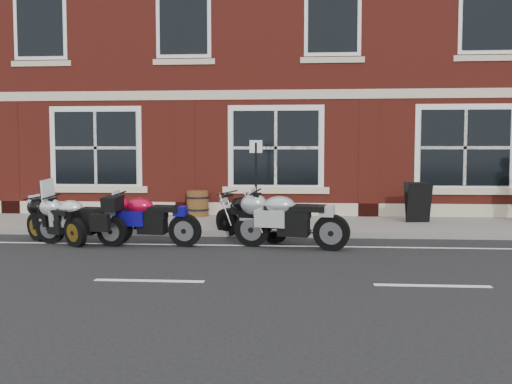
{
  "coord_description": "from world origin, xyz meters",
  "views": [
    {
      "loc": [
        2.16,
        -10.95,
        1.85
      ],
      "look_at": [
        1.19,
        1.6,
        0.97
      ],
      "focal_mm": 40.0,
      "sensor_mm": 36.0,
      "label": 1
    }
  ],
  "objects_px": {
    "moto_sport_silver": "(289,218)",
    "a_board_sign": "(418,202)",
    "moto_sport_red": "(149,218)",
    "moto_touring_silver": "(79,218)",
    "barrel_planter": "(198,203)",
    "moto_naked_black": "(249,215)",
    "moto_sport_black": "(55,219)",
    "parking_sign": "(256,178)"
  },
  "relations": [
    {
      "from": "moto_sport_black",
      "to": "a_board_sign",
      "type": "bearing_deg",
      "value": -34.97
    },
    {
      "from": "moto_sport_black",
      "to": "parking_sign",
      "type": "height_order",
      "value": "parking_sign"
    },
    {
      "from": "moto_sport_red",
      "to": "a_board_sign",
      "type": "xyz_separation_m",
      "value": [
        5.93,
        3.24,
        0.07
      ]
    },
    {
      "from": "moto_sport_red",
      "to": "moto_sport_black",
      "type": "distance_m",
      "value": 1.95
    },
    {
      "from": "moto_touring_silver",
      "to": "moto_sport_red",
      "type": "distance_m",
      "value": 1.42
    },
    {
      "from": "moto_sport_red",
      "to": "barrel_planter",
      "type": "bearing_deg",
      "value": 6.81
    },
    {
      "from": "a_board_sign",
      "to": "barrel_planter",
      "type": "bearing_deg",
      "value": 162.11
    },
    {
      "from": "moto_sport_silver",
      "to": "moto_sport_red",
      "type": "bearing_deg",
      "value": 99.52
    },
    {
      "from": "a_board_sign",
      "to": "barrel_planter",
      "type": "relative_size",
      "value": 1.44
    },
    {
      "from": "moto_touring_silver",
      "to": "barrel_planter",
      "type": "relative_size",
      "value": 2.89
    },
    {
      "from": "moto_naked_black",
      "to": "moto_sport_red",
      "type": "bearing_deg",
      "value": 154.95
    },
    {
      "from": "moto_touring_silver",
      "to": "moto_naked_black",
      "type": "distance_m",
      "value": 3.48
    },
    {
      "from": "moto_touring_silver",
      "to": "moto_sport_red",
      "type": "xyz_separation_m",
      "value": [
        1.42,
        0.06,
        0.01
      ]
    },
    {
      "from": "moto_sport_black",
      "to": "parking_sign",
      "type": "distance_m",
      "value": 4.35
    },
    {
      "from": "a_board_sign",
      "to": "moto_sport_red",
      "type": "bearing_deg",
      "value": -160.1
    },
    {
      "from": "moto_sport_red",
      "to": "parking_sign",
      "type": "height_order",
      "value": "parking_sign"
    },
    {
      "from": "moto_naked_black",
      "to": "parking_sign",
      "type": "relative_size",
      "value": 0.81
    },
    {
      "from": "a_board_sign",
      "to": "moto_naked_black",
      "type": "bearing_deg",
      "value": -158.19
    },
    {
      "from": "moto_touring_silver",
      "to": "moto_naked_black",
      "type": "height_order",
      "value": "moto_touring_silver"
    },
    {
      "from": "moto_sport_red",
      "to": "barrel_planter",
      "type": "height_order",
      "value": "moto_sport_red"
    },
    {
      "from": "moto_sport_black",
      "to": "moto_sport_silver",
      "type": "bearing_deg",
      "value": -59.74
    },
    {
      "from": "moto_sport_black",
      "to": "moto_sport_silver",
      "type": "relative_size",
      "value": 0.74
    },
    {
      "from": "moto_sport_red",
      "to": "moto_sport_black",
      "type": "bearing_deg",
      "value": 98.81
    },
    {
      "from": "parking_sign",
      "to": "moto_naked_black",
      "type": "bearing_deg",
      "value": -100.24
    },
    {
      "from": "moto_touring_silver",
      "to": "parking_sign",
      "type": "xyz_separation_m",
      "value": [
        3.43,
        1.72,
        0.74
      ]
    },
    {
      "from": "a_board_sign",
      "to": "parking_sign",
      "type": "height_order",
      "value": "parking_sign"
    },
    {
      "from": "moto_sport_silver",
      "to": "parking_sign",
      "type": "height_order",
      "value": "parking_sign"
    },
    {
      "from": "moto_sport_black",
      "to": "moto_sport_silver",
      "type": "height_order",
      "value": "moto_sport_silver"
    },
    {
      "from": "moto_sport_silver",
      "to": "moto_naked_black",
      "type": "height_order",
      "value": "moto_sport_silver"
    },
    {
      "from": "moto_touring_silver",
      "to": "parking_sign",
      "type": "relative_size",
      "value": 1.0
    },
    {
      "from": "moto_sport_red",
      "to": "parking_sign",
      "type": "distance_m",
      "value": 2.71
    },
    {
      "from": "moto_naked_black",
      "to": "a_board_sign",
      "type": "relative_size",
      "value": 1.64
    },
    {
      "from": "moto_touring_silver",
      "to": "barrel_planter",
      "type": "distance_m",
      "value": 4.53
    },
    {
      "from": "moto_sport_silver",
      "to": "a_board_sign",
      "type": "bearing_deg",
      "value": -29.32
    },
    {
      "from": "moto_sport_silver",
      "to": "barrel_planter",
      "type": "height_order",
      "value": "moto_sport_silver"
    },
    {
      "from": "parking_sign",
      "to": "moto_touring_silver",
      "type": "bearing_deg",
      "value": -157.71
    },
    {
      "from": "moto_sport_black",
      "to": "a_board_sign",
      "type": "distance_m",
      "value": 8.5
    },
    {
      "from": "barrel_planter",
      "to": "moto_sport_silver",
      "type": "bearing_deg",
      "value": -59.36
    },
    {
      "from": "barrel_planter",
      "to": "parking_sign",
      "type": "distance_m",
      "value": 3.17
    },
    {
      "from": "moto_touring_silver",
      "to": "a_board_sign",
      "type": "xyz_separation_m",
      "value": [
        7.34,
        3.31,
        0.08
      ]
    },
    {
      "from": "moto_sport_red",
      "to": "moto_sport_black",
      "type": "height_order",
      "value": "moto_sport_red"
    },
    {
      "from": "moto_sport_black",
      "to": "parking_sign",
      "type": "xyz_separation_m",
      "value": [
        3.96,
        1.62,
        0.78
      ]
    }
  ]
}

